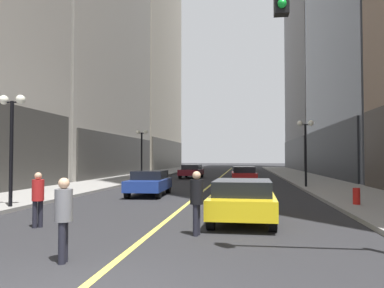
{
  "coord_description": "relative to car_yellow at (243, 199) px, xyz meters",
  "views": [
    {
      "loc": [
        2.49,
        -5.23,
        2.01
      ],
      "look_at": [
        -2.21,
        28.93,
        3.24
      ],
      "focal_mm": 35.94,
      "sensor_mm": 36.0,
      "label": 1
    }
  ],
  "objects": [
    {
      "name": "ground_plane",
      "position": [
        -2.42,
        28.11,
        -0.72
      ],
      "size": [
        200.0,
        200.0,
        0.0
      ],
      "primitive_type": "plane",
      "color": "#262628"
    },
    {
      "name": "sidewalk_left",
      "position": [
        -10.67,
        28.11,
        -0.64
      ],
      "size": [
        4.5,
        78.0,
        0.15
      ],
      "primitive_type": "cube",
      "color": "gray",
      "rests_on": "ground"
    },
    {
      "name": "sidewalk_right",
      "position": [
        5.83,
        28.11,
        -0.64
      ],
      "size": [
        4.5,
        78.0,
        0.15
      ],
      "primitive_type": "cube",
      "color": "gray",
      "rests_on": "ground"
    },
    {
      "name": "lane_centre_stripe",
      "position": [
        -2.42,
        28.11,
        -0.72
      ],
      "size": [
        0.16,
        70.0,
        0.01
      ],
      "primitive_type": "cube",
      "color": "#E5D64C",
      "rests_on": "ground"
    },
    {
      "name": "building_left_mid",
      "position": [
        -18.61,
        27.61,
        17.35
      ],
      "size": [
        11.58,
        24.0,
        36.3
      ],
      "color": "#A8A399",
      "rests_on": "ground"
    },
    {
      "name": "building_left_far",
      "position": [
        -20.36,
        53.11,
        25.7
      ],
      "size": [
        15.07,
        26.0,
        52.97
      ],
      "color": "#B7AD99",
      "rests_on": "ground"
    },
    {
      "name": "car_yellow",
      "position": [
        0.0,
        0.0,
        0.0
      ],
      "size": [
        2.04,
        4.22,
        1.32
      ],
      "color": "yellow",
      "rests_on": "ground"
    },
    {
      "name": "car_blue",
      "position": [
        -4.95,
        7.8,
        -0.0
      ],
      "size": [
        1.94,
        4.26,
        1.32
      ],
      "color": "navy",
      "rests_on": "ground"
    },
    {
      "name": "car_red",
      "position": [
        -0.01,
        18.14,
        0.0
      ],
      "size": [
        2.03,
        4.6,
        1.32
      ],
      "color": "#B21919",
      "rests_on": "ground"
    },
    {
      "name": "car_maroon",
      "position": [
        -5.12,
        25.34,
        0.0
      ],
      "size": [
        2.05,
        4.52,
        1.32
      ],
      "color": "maroon",
      "rests_on": "ground"
    },
    {
      "name": "pedestrian_in_red_jacket",
      "position": [
        -5.85,
        -1.72,
        0.2
      ],
      "size": [
        0.48,
        0.48,
        1.59
      ],
      "color": "black",
      "rests_on": "ground"
    },
    {
      "name": "pedestrian_in_grey_suit",
      "position": [
        -3.39,
        -5.12,
        0.22
      ],
      "size": [
        0.39,
        0.39,
        1.63
      ],
      "color": "black",
      "rests_on": "ground"
    },
    {
      "name": "pedestrian_in_black_coat",
      "position": [
        -1.18,
        -2.2,
        0.25
      ],
      "size": [
        0.41,
        0.41,
        1.66
      ],
      "color": "black",
      "rests_on": "ground"
    },
    {
      "name": "street_lamp_left_near",
      "position": [
        -8.82,
        1.53,
        2.54
      ],
      "size": [
        1.06,
        0.36,
        4.43
      ],
      "color": "black",
      "rests_on": "ground"
    },
    {
      "name": "street_lamp_left_far",
      "position": [
        -8.82,
        20.35,
        2.54
      ],
      "size": [
        1.06,
        0.36,
        4.43
      ],
      "color": "black",
      "rests_on": "ground"
    },
    {
      "name": "street_lamp_right_mid",
      "position": [
        3.98,
        13.5,
        2.54
      ],
      "size": [
        1.06,
        0.36,
        4.43
      ],
      "color": "black",
      "rests_on": "ground"
    },
    {
      "name": "fire_hydrant_right",
      "position": [
        4.48,
        4.0,
        -0.32
      ],
      "size": [
        0.28,
        0.28,
        0.8
      ],
      "primitive_type": "cylinder",
      "color": "red",
      "rests_on": "ground"
    }
  ]
}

